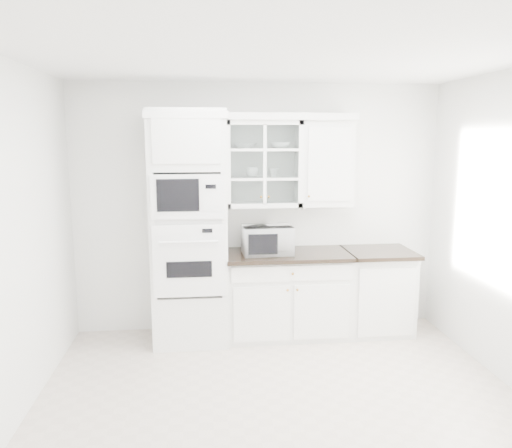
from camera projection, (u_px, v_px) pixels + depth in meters
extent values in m
cube|color=#BDAFA1|center=(282.00, 404.00, 4.01)|extent=(4.00, 3.50, 0.01)
cube|color=white|center=(258.00, 209.00, 5.49)|extent=(4.00, 0.02, 2.70)
cube|color=white|center=(10.00, 247.00, 3.58)|extent=(0.02, 3.50, 2.70)
cube|color=white|center=(285.00, 57.00, 3.55)|extent=(4.00, 3.50, 0.02)
cube|color=white|center=(189.00, 229.00, 5.13)|extent=(0.76, 0.65, 2.40)
cube|color=white|center=(189.00, 261.00, 4.84)|extent=(0.70, 0.03, 0.72)
cube|color=black|center=(189.00, 269.00, 4.84)|extent=(0.44, 0.01, 0.16)
cube|color=white|center=(188.00, 197.00, 4.74)|extent=(0.70, 0.03, 0.43)
cube|color=black|center=(178.00, 195.00, 4.71)|extent=(0.40, 0.01, 0.31)
cube|color=white|center=(287.00, 295.00, 5.39)|extent=(1.30, 0.60, 0.88)
cube|color=#322519|center=(288.00, 255.00, 5.28)|extent=(1.32, 0.67, 0.04)
cube|color=white|center=(377.00, 292.00, 5.49)|extent=(0.70, 0.60, 0.88)
cube|color=#322519|center=(379.00, 252.00, 5.38)|extent=(0.72, 0.67, 0.04)
cube|color=white|center=(263.00, 164.00, 5.25)|extent=(0.80, 0.33, 0.90)
cube|color=white|center=(263.00, 178.00, 5.28)|extent=(0.74, 0.29, 0.02)
cube|color=white|center=(263.00, 149.00, 5.23)|extent=(0.74, 0.29, 0.02)
cube|color=white|center=(326.00, 163.00, 5.32)|extent=(0.55, 0.33, 0.90)
cube|color=white|center=(253.00, 117.00, 5.14)|extent=(2.14, 0.38, 0.07)
imported|color=white|center=(267.00, 240.00, 5.22)|extent=(0.53, 0.45, 0.30)
imported|color=white|center=(246.00, 146.00, 5.20)|extent=(0.29, 0.29, 0.06)
imported|color=white|center=(281.00, 145.00, 5.22)|extent=(0.25, 0.25, 0.06)
imported|color=white|center=(252.00, 172.00, 5.25)|extent=(0.14, 0.14, 0.11)
imported|color=white|center=(274.00, 173.00, 5.28)|extent=(0.12, 0.12, 0.09)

